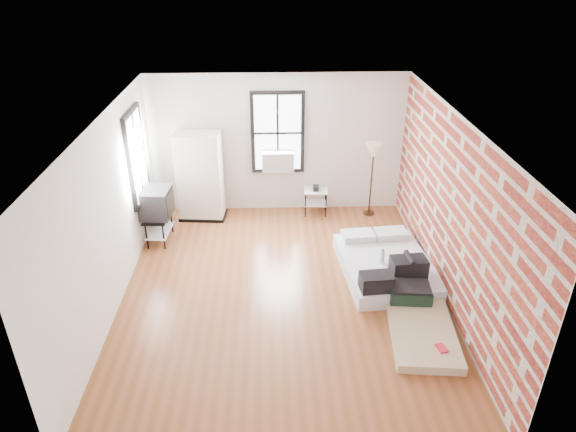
{
  "coord_description": "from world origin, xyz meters",
  "views": [
    {
      "loc": [
        -0.15,
        -6.6,
        4.87
      ],
      "look_at": [
        0.1,
        0.3,
        1.22
      ],
      "focal_mm": 32.0,
      "sensor_mm": 36.0,
      "label": 1
    }
  ],
  "objects_px": {
    "side_table": "(316,195)",
    "floor_lamp": "(373,155)",
    "tv_stand": "(157,204)",
    "mattress_main": "(386,265)",
    "wardrobe": "(200,177)",
    "mattress_bare": "(418,319)"
  },
  "relations": [
    {
      "from": "side_table",
      "to": "floor_lamp",
      "type": "xyz_separation_m",
      "value": [
        1.09,
        -0.07,
        0.88
      ]
    },
    {
      "from": "tv_stand",
      "to": "mattress_main",
      "type": "bearing_deg",
      "value": -13.53
    },
    {
      "from": "mattress_main",
      "to": "wardrobe",
      "type": "distance_m",
      "value": 3.99
    },
    {
      "from": "mattress_main",
      "to": "wardrobe",
      "type": "height_order",
      "value": "wardrobe"
    },
    {
      "from": "side_table",
      "to": "floor_lamp",
      "type": "distance_m",
      "value": 1.41
    },
    {
      "from": "tv_stand",
      "to": "mattress_bare",
      "type": "bearing_deg",
      "value": -27.74
    },
    {
      "from": "side_table",
      "to": "mattress_main",
      "type": "bearing_deg",
      "value": -66.07
    },
    {
      "from": "wardrobe",
      "to": "tv_stand",
      "type": "distance_m",
      "value": 1.15
    },
    {
      "from": "mattress_bare",
      "to": "wardrobe",
      "type": "xyz_separation_m",
      "value": [
        -3.47,
        3.49,
        0.77
      ]
    },
    {
      "from": "mattress_main",
      "to": "side_table",
      "type": "relative_size",
      "value": 3.3
    },
    {
      "from": "mattress_main",
      "to": "side_table",
      "type": "height_order",
      "value": "side_table"
    },
    {
      "from": "mattress_bare",
      "to": "floor_lamp",
      "type": "bearing_deg",
      "value": 97.15
    },
    {
      "from": "tv_stand",
      "to": "wardrobe",
      "type": "bearing_deg",
      "value": 57.13
    },
    {
      "from": "tv_stand",
      "to": "floor_lamp",
      "type": "bearing_deg",
      "value": 16.73
    },
    {
      "from": "side_table",
      "to": "tv_stand",
      "type": "xyz_separation_m",
      "value": [
        -2.97,
        -0.98,
        0.34
      ]
    },
    {
      "from": "mattress_main",
      "to": "mattress_bare",
      "type": "xyz_separation_m",
      "value": [
        0.2,
        -1.32,
        -0.06
      ]
    },
    {
      "from": "mattress_main",
      "to": "wardrobe",
      "type": "bearing_deg",
      "value": 141.44
    },
    {
      "from": "mattress_main",
      "to": "floor_lamp",
      "type": "relative_size",
      "value": 1.34
    },
    {
      "from": "mattress_bare",
      "to": "tv_stand",
      "type": "xyz_separation_m",
      "value": [
        -4.16,
        2.58,
        0.64
      ]
    },
    {
      "from": "wardrobe",
      "to": "floor_lamp",
      "type": "height_order",
      "value": "wardrobe"
    },
    {
      "from": "floor_lamp",
      "to": "tv_stand",
      "type": "height_order",
      "value": "floor_lamp"
    },
    {
      "from": "tv_stand",
      "to": "side_table",
      "type": "bearing_deg",
      "value": 22.38
    }
  ]
}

